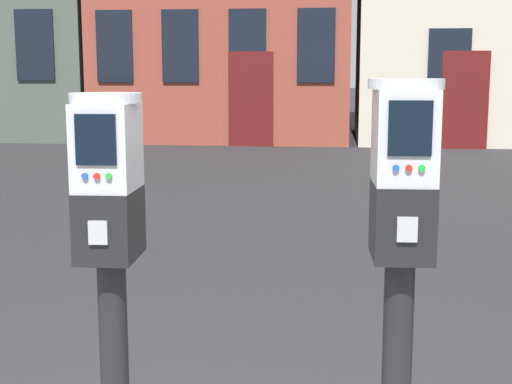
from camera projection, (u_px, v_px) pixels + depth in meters
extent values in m
cube|color=black|center=(110.00, 224.00, 2.24)|extent=(0.18, 0.25, 0.21)
cube|color=#A5A8AD|center=(98.00, 233.00, 2.12)|extent=(0.06, 0.01, 0.07)
cube|color=#B7BABF|center=(107.00, 147.00, 2.21)|extent=(0.18, 0.24, 0.26)
cube|color=black|center=(96.00, 140.00, 2.08)|extent=(0.12, 0.01, 0.15)
cylinder|color=blue|center=(85.00, 176.00, 2.10)|extent=(0.02, 0.01, 0.02)
cylinder|color=red|center=(97.00, 176.00, 2.10)|extent=(0.02, 0.01, 0.02)
cylinder|color=green|center=(109.00, 176.00, 2.10)|extent=(0.02, 0.01, 0.02)
cylinder|color=#B7BABF|center=(106.00, 98.00, 2.18)|extent=(0.23, 0.23, 0.03)
cube|color=black|center=(402.00, 220.00, 2.14)|extent=(0.18, 0.25, 0.22)
cube|color=#A5A8AD|center=(407.00, 229.00, 2.01)|extent=(0.06, 0.01, 0.07)
cube|color=#B7BABF|center=(404.00, 137.00, 2.10)|extent=(0.18, 0.24, 0.27)
cube|color=black|center=(410.00, 128.00, 1.98)|extent=(0.12, 0.01, 0.15)
cylinder|color=blue|center=(396.00, 168.00, 1.99)|extent=(0.02, 0.01, 0.02)
cylinder|color=red|center=(409.00, 168.00, 1.99)|extent=(0.02, 0.01, 0.02)
cylinder|color=green|center=(422.00, 168.00, 1.99)|extent=(0.02, 0.01, 0.02)
cylinder|color=#B7BABF|center=(406.00, 84.00, 2.07)|extent=(0.23, 0.23, 0.03)
cube|color=black|center=(35.00, 45.00, 16.67)|extent=(0.90, 0.06, 1.60)
cube|color=black|center=(115.00, 46.00, 16.46)|extent=(0.83, 0.06, 1.60)
cube|color=black|center=(180.00, 46.00, 16.29)|extent=(0.83, 0.06, 1.60)
cube|color=black|center=(247.00, 46.00, 16.11)|extent=(0.83, 0.06, 1.60)
cube|color=black|center=(316.00, 46.00, 15.94)|extent=(0.83, 0.06, 1.60)
cube|color=#591414|center=(251.00, 99.00, 16.29)|extent=(1.00, 0.07, 2.10)
cube|color=black|center=(449.00, 66.00, 15.68)|extent=(0.90, 0.06, 1.60)
cube|color=#591414|center=(465.00, 100.00, 15.76)|extent=(1.00, 0.07, 2.10)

